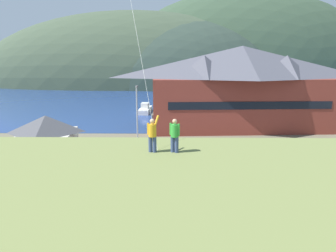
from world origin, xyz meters
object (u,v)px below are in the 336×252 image
object	(u,v)px
parked_car_mid_row_far	(222,149)
parked_car_front_row_red	(3,173)
harbor_lodge	(241,85)
moored_boat_outer_mooring	(178,110)
moored_boat_wharfside	(145,109)
parked_car_front_row_end	(229,178)
parking_light_pole	(137,113)
storage_shed_near_lot	(47,138)
wharf_dock	(162,112)
parked_car_back_row_right	(130,151)
parked_car_corner_spot	(136,169)
person_kite_flyer	(152,134)
person_companion	(175,135)

from	to	relation	value
parked_car_mid_row_far	parked_car_front_row_red	world-z (taller)	same
harbor_lodge	moored_boat_outer_mooring	distance (m)	16.20
moored_boat_wharfside	parked_car_front_row_end	world-z (taller)	moored_boat_wharfside
moored_boat_wharfside	parking_light_pole	bearing A→B (deg)	-86.88
parked_car_front_row_end	parked_car_front_row_red	xyz separation A→B (m)	(-19.31, 0.77, 0.00)
harbor_lodge	parking_light_pole	distance (m)	19.21
storage_shed_near_lot	parked_car_front_row_red	bearing A→B (deg)	-105.66
parked_car_front_row_red	wharf_dock	bearing A→B (deg)	69.88
parked_car_back_row_right	parked_car_corner_spot	size ratio (longest dim) A/B	1.03
parked_car_front_row_red	parked_car_mid_row_far	bearing A→B (deg)	19.17
storage_shed_near_lot	parked_car_mid_row_far	xyz separation A→B (m)	(18.48, 1.34, -1.55)
storage_shed_near_lot	parking_light_pole	bearing A→B (deg)	27.68
wharf_dock	parked_car_corner_spot	bearing A→B (deg)	-91.90
wharf_dock	moored_boat_outer_mooring	size ratio (longest dim) A/B	1.54
parked_car_corner_spot	person_kite_flyer	bearing A→B (deg)	-77.25
parked_car_front_row_red	moored_boat_outer_mooring	bearing A→B (deg)	64.69
parked_car_mid_row_far	parking_light_pole	size ratio (longest dim) A/B	0.57
parked_car_front_row_end	parked_car_mid_row_far	bearing A→B (deg)	84.47
harbor_lodge	moored_boat_outer_mooring	size ratio (longest dim) A/B	4.13
parked_car_mid_row_far	person_kite_flyer	xyz separation A→B (m)	(-6.46, -15.68, 5.79)
parked_car_mid_row_far	parked_car_front_row_red	xyz separation A→B (m)	(-20.06, -6.97, 0.00)
parked_car_back_row_right	parked_car_corner_spot	xyz separation A→B (m)	(1.24, -5.20, 0.00)
wharf_dock	moored_boat_outer_mooring	xyz separation A→B (m)	(3.46, -0.37, 0.37)
wharf_dock	person_kite_flyer	world-z (taller)	person_kite_flyer
moored_boat_wharfside	parked_car_mid_row_far	size ratio (longest dim) A/B	1.54
parking_light_pole	person_companion	world-z (taller)	parking_light_pole
parking_light_pole	harbor_lodge	bearing A→B (deg)	38.20
parked_car_front_row_red	person_kite_flyer	xyz separation A→B (m)	(13.59, -8.71, 5.79)
parked_car_front_row_red	parked_car_corner_spot	world-z (taller)	same
parked_car_front_row_red	parked_car_corner_spot	bearing A→B (deg)	4.99
parked_car_corner_spot	moored_boat_wharfside	bearing A→B (deg)	93.84
harbor_lodge	parked_car_corner_spot	xyz separation A→B (m)	(-14.05, -21.09, -5.72)
parked_car_front_row_red	person_companion	world-z (taller)	person_companion
parked_car_corner_spot	parked_car_back_row_right	bearing A→B (deg)	103.43
parked_car_back_row_right	parked_car_corner_spot	distance (m)	5.35
parked_car_back_row_right	person_companion	size ratio (longest dim) A/B	2.48
moored_boat_wharfside	parked_car_mid_row_far	xyz separation A→B (m)	(10.94, -27.99, 0.34)
moored_boat_outer_mooring	parked_car_front_row_end	world-z (taller)	moored_boat_outer_mooring
parked_car_front_row_red	person_companion	bearing A→B (deg)	-30.70
wharf_dock	moored_boat_outer_mooring	world-z (taller)	moored_boat_outer_mooring
moored_boat_outer_mooring	parked_car_front_row_end	size ratio (longest dim) A/B	1.66
harbor_lodge	person_kite_flyer	size ratio (longest dim) A/B	16.05
parked_car_front_row_end	parked_car_corner_spot	size ratio (longest dim) A/B	1.04
parked_car_front_row_end	harbor_lodge	bearing A→B (deg)	74.96
harbor_lodge	wharf_dock	size ratio (longest dim) A/B	2.69
parked_car_front_row_red	person_companion	xyz separation A→B (m)	(14.72, -8.74, 5.78)
parked_car_front_row_red	person_kite_flyer	world-z (taller)	person_kite_flyer
harbor_lodge	storage_shed_near_lot	bearing A→B (deg)	-145.42
harbor_lodge	person_kite_flyer	world-z (taller)	harbor_lodge
parked_car_corner_spot	person_kite_flyer	distance (m)	11.51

